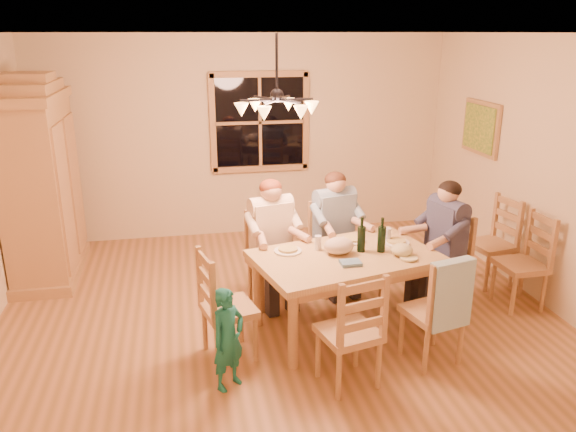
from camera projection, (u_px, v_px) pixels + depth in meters
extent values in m
plane|color=olive|center=(278.00, 313.00, 5.67)|extent=(5.50, 5.50, 0.00)
cube|color=white|center=(276.00, 33.00, 4.82)|extent=(5.50, 5.00, 0.02)
cube|color=beige|center=(245.00, 137.00, 7.58)|extent=(5.50, 0.02, 2.70)
cube|color=beige|center=(541.00, 171.00, 5.75)|extent=(0.02, 5.00, 2.70)
cube|color=black|center=(260.00, 122.00, 7.53)|extent=(1.20, 0.03, 1.20)
cube|color=#A77B49|center=(260.00, 122.00, 7.51)|extent=(1.30, 0.06, 1.30)
cube|color=#A68347|center=(481.00, 128.00, 6.78)|extent=(0.04, 0.78, 0.64)
cube|color=#1E6B2D|center=(479.00, 128.00, 6.78)|extent=(0.02, 0.68, 0.54)
cylinder|color=black|center=(277.00, 65.00, 4.91)|extent=(0.02, 0.02, 0.53)
sphere|color=black|center=(277.00, 95.00, 4.99)|extent=(0.12, 0.12, 0.12)
cylinder|color=black|center=(294.00, 99.00, 5.03)|extent=(0.34, 0.02, 0.02)
cone|color=#FFB259|center=(312.00, 108.00, 5.09)|extent=(0.13, 0.13, 0.12)
cylinder|color=black|center=(283.00, 98.00, 5.15)|extent=(0.19, 0.31, 0.02)
cone|color=#FFB259|center=(288.00, 105.00, 5.32)|extent=(0.13, 0.13, 0.12)
cylinder|color=black|center=(266.00, 98.00, 5.12)|extent=(0.19, 0.31, 0.02)
cone|color=#FFB259|center=(255.00, 106.00, 5.26)|extent=(0.13, 0.13, 0.12)
cylinder|color=black|center=(259.00, 100.00, 4.97)|extent=(0.34, 0.02, 0.02)
cone|color=#FFB259|center=(241.00, 110.00, 4.97)|extent=(0.13, 0.13, 0.12)
cylinder|color=black|center=(271.00, 102.00, 4.86)|extent=(0.19, 0.31, 0.02)
cone|color=#FFB259|center=(264.00, 114.00, 4.74)|extent=(0.13, 0.13, 0.12)
cylinder|color=black|center=(289.00, 101.00, 4.89)|extent=(0.19, 0.31, 0.02)
cone|color=#FFB259|center=(301.00, 113.00, 4.80)|extent=(0.13, 0.13, 0.12)
cube|color=#A68347|center=(41.00, 192.00, 6.28)|extent=(0.60, 1.30, 2.00)
cube|color=#A68347|center=(28.00, 97.00, 5.95)|extent=(0.66, 1.40, 0.10)
cube|color=#A68347|center=(26.00, 87.00, 5.92)|extent=(0.58, 1.00, 0.12)
cube|color=#A68347|center=(25.00, 78.00, 5.89)|extent=(0.52, 0.55, 0.10)
cube|color=#A77B49|center=(65.00, 199.00, 6.03)|extent=(0.03, 0.55, 1.60)
cube|color=#A77B49|center=(75.00, 183.00, 6.65)|extent=(0.03, 0.55, 1.60)
cube|color=#A68347|center=(52.00, 269.00, 6.58)|extent=(0.66, 1.40, 0.12)
cube|color=#A97F4B|center=(345.00, 258.00, 5.16)|extent=(1.83, 1.36, 0.06)
cube|color=#A77B49|center=(345.00, 266.00, 5.19)|extent=(1.65, 1.18, 0.10)
cylinder|color=#A77B49|center=(293.00, 331.00, 4.65)|extent=(0.09, 0.09, 0.70)
cylinder|color=#A77B49|center=(433.00, 298.00, 5.22)|extent=(0.09, 0.09, 0.70)
cylinder|color=#A77B49|center=(257.00, 292.00, 5.34)|extent=(0.09, 0.09, 0.70)
cylinder|color=#A77B49|center=(384.00, 267.00, 5.92)|extent=(0.09, 0.09, 0.70)
cube|color=#A77B49|center=(272.00, 263.00, 5.76)|extent=(0.53, 0.51, 0.06)
cube|color=#A77B49|center=(272.00, 238.00, 5.67)|extent=(0.38, 0.14, 0.54)
cube|color=#A77B49|center=(334.00, 252.00, 6.05)|extent=(0.53, 0.51, 0.06)
cube|color=#A77B49|center=(335.00, 228.00, 5.96)|extent=(0.38, 0.14, 0.54)
cube|color=#A77B49|center=(349.00, 333.00, 4.42)|extent=(0.53, 0.51, 0.06)
cube|color=#A77B49|center=(350.00, 302.00, 4.34)|extent=(0.38, 0.14, 0.54)
cube|color=#A77B49|center=(433.00, 312.00, 4.75)|extent=(0.53, 0.51, 0.06)
cube|color=#A77B49|center=(435.00, 283.00, 4.66)|extent=(0.38, 0.14, 0.54)
cube|color=#A77B49|center=(229.00, 309.00, 4.80)|extent=(0.51, 0.53, 0.06)
cube|color=#A77B49|center=(228.00, 280.00, 4.72)|extent=(0.14, 0.38, 0.54)
cube|color=#A77B49|center=(442.00, 265.00, 5.70)|extent=(0.51, 0.53, 0.06)
cube|color=#A77B49|center=(444.00, 240.00, 5.62)|extent=(0.14, 0.38, 0.54)
cube|color=beige|center=(271.00, 227.00, 5.64)|extent=(0.44, 0.31, 0.52)
cube|color=#262328|center=(272.00, 256.00, 5.73)|extent=(0.47, 0.50, 0.14)
sphere|color=tan|center=(271.00, 191.00, 5.52)|extent=(0.21, 0.21, 0.21)
ellipsoid|color=#592614|center=(271.00, 188.00, 5.51)|extent=(0.22, 0.22, 0.17)
cube|color=#305E85|center=(335.00, 218.00, 5.93)|extent=(0.44, 0.31, 0.52)
cube|color=#262328|center=(334.00, 245.00, 6.02)|extent=(0.47, 0.50, 0.14)
sphere|color=tan|center=(336.00, 183.00, 5.81)|extent=(0.21, 0.21, 0.21)
ellipsoid|color=#381E11|center=(336.00, 180.00, 5.80)|extent=(0.22, 0.22, 0.17)
cube|color=#383C5A|center=(445.00, 229.00, 5.58)|extent=(0.31, 0.44, 0.52)
cube|color=#262328|center=(442.00, 258.00, 5.68)|extent=(0.50, 0.47, 0.14)
sphere|color=tan|center=(449.00, 192.00, 5.46)|extent=(0.21, 0.21, 0.21)
ellipsoid|color=black|center=(449.00, 189.00, 5.45)|extent=(0.22, 0.22, 0.17)
cube|color=#96BFCB|center=(450.00, 295.00, 4.50)|extent=(0.39, 0.19, 0.58)
cylinder|color=black|center=(362.00, 235.00, 5.18)|extent=(0.08, 0.08, 0.33)
cylinder|color=black|center=(382.00, 235.00, 5.18)|extent=(0.08, 0.08, 0.33)
cylinder|color=white|center=(288.00, 251.00, 5.21)|extent=(0.26, 0.26, 0.02)
cylinder|color=white|center=(353.00, 240.00, 5.48)|extent=(0.26, 0.26, 0.02)
cylinder|color=white|center=(396.00, 243.00, 5.42)|extent=(0.26, 0.26, 0.02)
cylinder|color=silver|center=(318.00, 243.00, 5.24)|extent=(0.06, 0.06, 0.14)
cylinder|color=silver|center=(388.00, 235.00, 5.45)|extent=(0.06, 0.06, 0.14)
ellipsoid|color=#C4BC82|center=(402.00, 250.00, 5.12)|extent=(0.20, 0.20, 0.11)
cube|color=slate|center=(351.00, 263.00, 4.93)|extent=(0.21, 0.18, 0.03)
ellipsoid|color=tan|center=(339.00, 246.00, 5.16)|extent=(0.28, 0.22, 0.15)
imported|color=#176B61|center=(228.00, 339.00, 4.38)|extent=(0.37, 0.35, 0.85)
cube|color=#A77B49|center=(521.00, 266.00, 5.69)|extent=(0.43, 0.45, 0.06)
cube|color=#A77B49|center=(524.00, 241.00, 5.61)|extent=(0.06, 0.38, 0.54)
cube|color=#A77B49|center=(491.00, 245.00, 6.23)|extent=(0.49, 0.51, 0.06)
cube|color=#A77B49|center=(493.00, 222.00, 6.14)|extent=(0.12, 0.38, 0.54)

